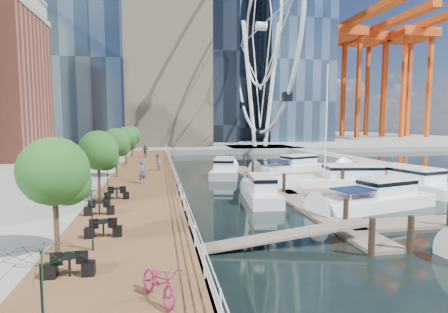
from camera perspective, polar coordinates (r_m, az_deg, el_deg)
name	(u,v)px	position (r m, az deg, el deg)	size (l,w,h in m)	color
ground	(284,222)	(22.20, 9.69, -10.50)	(520.00, 520.00, 0.00)	black
boardwalk	(144,180)	(35.45, -13.01, -3.68)	(6.00, 60.00, 1.00)	brown
seawall	(174,179)	(35.45, -8.15, -3.59)	(0.25, 60.00, 1.00)	#595954
land_far	(180,139)	(122.33, -7.21, 2.91)	(200.00, 114.00, 1.00)	gray
breakwater	(377,166)	(48.86, 23.66, -1.49)	(4.00, 60.00, 1.00)	gray
pier	(260,149)	(75.33, 5.90, 1.28)	(14.00, 12.00, 1.00)	gray
railing	(173,169)	(35.30, -8.33, -1.96)	(0.10, 60.00, 1.05)	white
floating_docks	(327,183)	(34.19, 16.42, -4.12)	(16.00, 34.00, 2.60)	#6D6051
ferris_wheel	(261,27)	(77.69, 6.10, 20.32)	(5.80, 45.60, 47.80)	white
port_cranes	(369,84)	(138.63, 22.61, 10.91)	(40.00, 52.00, 38.00)	#D84C14
street_trees	(116,142)	(34.24, -17.23, 2.27)	(2.60, 42.60, 4.60)	#3F2B1C
cafe_tables	(101,217)	(18.81, -19.42, -9.37)	(2.50, 13.70, 0.74)	black
yacht_foreground	(375,208)	(27.40, 23.37, -7.79)	(2.70, 10.07, 2.15)	white
bicycle	(160,282)	(10.88, -10.45, -19.51)	(0.70, 2.00, 1.05)	maroon
pedestrian_near	(142,172)	(30.23, -13.17, -2.49)	(0.70, 0.46, 1.91)	#4D5466
pedestrian_mid	(157,162)	(37.57, -10.81, -0.92)	(0.90, 0.70, 1.85)	gray
pedestrian_far	(145,151)	(52.02, -12.72, 0.85)	(1.11, 0.46, 1.89)	#2D3239
moored_yachts	(333,187)	(35.06, 17.37, -4.73)	(20.38, 33.64, 11.50)	white
cafe_seating	(94,207)	(17.18, -20.43, -7.75)	(3.65, 18.07, 2.63)	#103C1D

